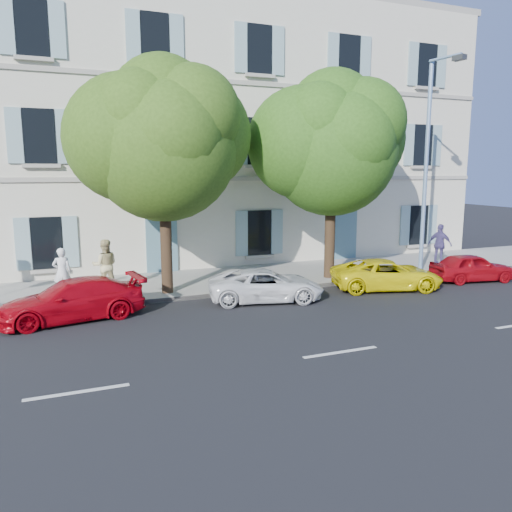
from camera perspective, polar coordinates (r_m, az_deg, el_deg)
name	(u,v)px	position (r m, az deg, el deg)	size (l,w,h in m)	color
ground	(274,310)	(15.80, 2.07, -6.19)	(90.00, 90.00, 0.00)	black
sidewalk	(229,280)	(19.82, -3.12, -2.71)	(36.00, 4.50, 0.15)	#A09E96
kerb	(248,292)	(17.82, -0.89, -4.08)	(36.00, 0.16, 0.16)	#9E998E
building	(190,136)	(24.93, -7.58, 13.46)	(28.00, 7.00, 12.00)	beige
car_red_coupe	(72,300)	(15.60, -20.27, -4.72)	(1.68, 4.14, 1.20)	#AD0411
car_white_coupe	(266,285)	(16.78, 1.17, -3.35)	(1.78, 3.87, 1.07)	white
car_yellow_supercar	(387,274)	(19.02, 14.71, -2.05)	(1.85, 4.02, 1.12)	yellow
car_red_hatchback	(472,267)	(21.50, 23.43, -1.20)	(1.32, 3.29, 1.12)	#9F0912
tree_left	(163,147)	(17.21, -10.56, 12.12)	(4.96, 4.96, 7.69)	#3A2819
tree_right	(332,151)	(19.68, 8.68, 11.78)	(4.99, 4.99, 7.69)	#3A2819
street_lamp	(429,155)	(21.85, 19.21, 10.89)	(0.33, 1.82, 8.53)	#7293BF
pedestrian_a	(62,272)	(18.00, -21.28, -1.71)	(0.60, 0.39, 1.65)	white
pedestrian_b	(105,265)	(18.26, -16.87, -1.02)	(0.89, 0.69, 1.83)	#D5C688
pedestrian_c	(440,244)	(23.94, 20.29, 1.26)	(1.07, 0.45, 1.83)	#514681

